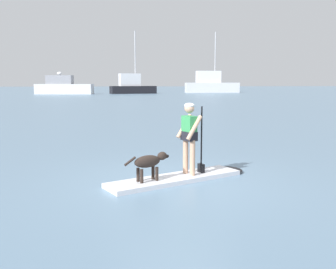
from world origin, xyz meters
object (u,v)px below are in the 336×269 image
Objects in this scene: dog at (149,162)px; moored_boat_far_port at (132,86)px; paddleboard at (184,177)px; moored_boat_outer at (211,84)px; moored_boat_port at (63,87)px; person_paddler at (190,133)px.

dog is 66.98m from moored_boat_far_port.
dog is (-0.81, -0.36, 0.45)m from paddleboard.
paddleboard is 0.27× the size of moored_boat_outer.
moored_boat_far_port is 17.68m from moored_boat_outer.
dog is 0.08× the size of moored_boat_far_port.
moored_boat_port is at bearing -173.31° from moored_boat_far_port.
moored_boat_port is at bearing 97.40° from dog.
moored_boat_far_port reaches higher than person_paddler.
moored_boat_port reaches higher than dog.
paddleboard is 65.65m from moored_boat_port.
moored_boat_far_port is at bearing 87.08° from person_paddler.
moored_boat_outer is (20.68, 70.78, 1.68)m from paddleboard.
person_paddler is at bearing 23.74° from paddleboard.
moored_boat_outer is at bearing 14.07° from moored_boat_far_port.
dog is 65.89m from moored_boat_port.
dog is 0.09× the size of moored_boat_port.
paddleboard is at bearing -156.26° from person_paddler.
moored_boat_outer is at bearing 73.72° from paddleboard.
moored_boat_port is (-8.49, 65.33, 0.84)m from dog.
moored_boat_port is 12.92m from moored_boat_far_port.
person_paddler is at bearing -81.72° from moored_boat_port.
paddleboard is 66.59m from moored_boat_far_port.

